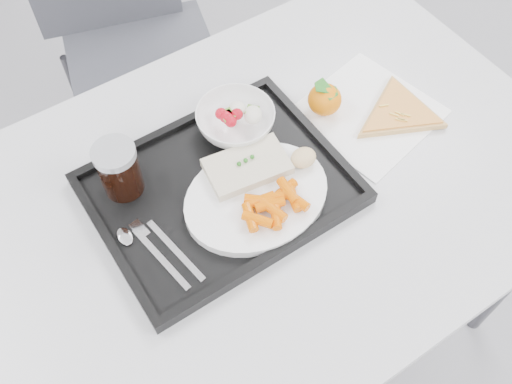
{
  "coord_description": "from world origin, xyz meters",
  "views": [
    {
      "loc": [
        -0.33,
        -0.18,
        1.63
      ],
      "look_at": [
        -0.02,
        0.28,
        0.77
      ],
      "focal_mm": 40.0,
      "sensor_mm": 36.0,
      "label": 1
    }
  ],
  "objects_px": {
    "table": "(260,206)",
    "pizza_slice": "(399,112)",
    "tangerine": "(325,99)",
    "dinner_plate": "(256,197)",
    "chair": "(126,25)",
    "tray": "(220,190)",
    "salad_bowl": "(235,120)",
    "cola_glass": "(119,169)"
  },
  "relations": [
    {
      "from": "tray",
      "to": "tangerine",
      "type": "height_order",
      "value": "tangerine"
    },
    {
      "from": "table",
      "to": "salad_bowl",
      "type": "height_order",
      "value": "salad_bowl"
    },
    {
      "from": "chair",
      "to": "pizza_slice",
      "type": "distance_m",
      "value": 0.87
    },
    {
      "from": "table",
      "to": "tangerine",
      "type": "xyz_separation_m",
      "value": [
        0.21,
        0.08,
        0.1
      ]
    },
    {
      "from": "table",
      "to": "pizza_slice",
      "type": "distance_m",
      "value": 0.34
    },
    {
      "from": "tangerine",
      "to": "dinner_plate",
      "type": "bearing_deg",
      "value": -155.04
    },
    {
      "from": "chair",
      "to": "tray",
      "type": "distance_m",
      "value": 0.8
    },
    {
      "from": "table",
      "to": "salad_bowl",
      "type": "distance_m",
      "value": 0.17
    },
    {
      "from": "cola_glass",
      "to": "dinner_plate",
      "type": "bearing_deg",
      "value": -40.27
    },
    {
      "from": "salad_bowl",
      "to": "tangerine",
      "type": "height_order",
      "value": "tangerine"
    },
    {
      "from": "cola_glass",
      "to": "pizza_slice",
      "type": "distance_m",
      "value": 0.56
    },
    {
      "from": "dinner_plate",
      "to": "pizza_slice",
      "type": "relative_size",
      "value": 1.21
    },
    {
      "from": "cola_glass",
      "to": "tangerine",
      "type": "xyz_separation_m",
      "value": [
        0.42,
        -0.05,
        -0.04
      ]
    },
    {
      "from": "salad_bowl",
      "to": "pizza_slice",
      "type": "distance_m",
      "value": 0.33
    },
    {
      "from": "chair",
      "to": "dinner_plate",
      "type": "height_order",
      "value": "chair"
    },
    {
      "from": "salad_bowl",
      "to": "cola_glass",
      "type": "xyz_separation_m",
      "value": [
        -0.24,
        -0.0,
        0.03
      ]
    },
    {
      "from": "dinner_plate",
      "to": "tray",
      "type": "bearing_deg",
      "value": 125.52
    },
    {
      "from": "chair",
      "to": "pizza_slice",
      "type": "bearing_deg",
      "value": -72.07
    },
    {
      "from": "salad_bowl",
      "to": "pizza_slice",
      "type": "height_order",
      "value": "salad_bowl"
    },
    {
      "from": "tray",
      "to": "cola_glass",
      "type": "relative_size",
      "value": 4.17
    },
    {
      "from": "dinner_plate",
      "to": "pizza_slice",
      "type": "height_order",
      "value": "dinner_plate"
    },
    {
      "from": "salad_bowl",
      "to": "pizza_slice",
      "type": "relative_size",
      "value": 0.68
    },
    {
      "from": "tangerine",
      "to": "pizza_slice",
      "type": "bearing_deg",
      "value": -38.13
    },
    {
      "from": "tray",
      "to": "tangerine",
      "type": "relative_size",
      "value": 5.28
    },
    {
      "from": "dinner_plate",
      "to": "table",
      "type": "bearing_deg",
      "value": 46.02
    },
    {
      "from": "dinner_plate",
      "to": "salad_bowl",
      "type": "bearing_deg",
      "value": 69.98
    },
    {
      "from": "table",
      "to": "cola_glass",
      "type": "height_order",
      "value": "cola_glass"
    },
    {
      "from": "dinner_plate",
      "to": "salad_bowl",
      "type": "xyz_separation_m",
      "value": [
        0.06,
        0.16,
        0.01
      ]
    },
    {
      "from": "salad_bowl",
      "to": "cola_glass",
      "type": "distance_m",
      "value": 0.24
    },
    {
      "from": "salad_bowl",
      "to": "tangerine",
      "type": "relative_size",
      "value": 1.78
    },
    {
      "from": "dinner_plate",
      "to": "pizza_slice",
      "type": "bearing_deg",
      "value": 2.65
    },
    {
      "from": "pizza_slice",
      "to": "tray",
      "type": "bearing_deg",
      "value": 174.04
    },
    {
      "from": "chair",
      "to": "dinner_plate",
      "type": "xyz_separation_m",
      "value": [
        -0.1,
        -0.81,
        0.24
      ]
    },
    {
      "from": "chair",
      "to": "tangerine",
      "type": "relative_size",
      "value": 10.91
    },
    {
      "from": "pizza_slice",
      "to": "tangerine",
      "type": "bearing_deg",
      "value": 141.87
    },
    {
      "from": "table",
      "to": "chair",
      "type": "height_order",
      "value": "chair"
    },
    {
      "from": "cola_glass",
      "to": "pizza_slice",
      "type": "bearing_deg",
      "value": -14.52
    },
    {
      "from": "tray",
      "to": "cola_glass",
      "type": "distance_m",
      "value": 0.18
    },
    {
      "from": "pizza_slice",
      "to": "chair",
      "type": "bearing_deg",
      "value": 107.93
    },
    {
      "from": "tangerine",
      "to": "chair",
      "type": "bearing_deg",
      "value": 101.16
    },
    {
      "from": "tray",
      "to": "salad_bowl",
      "type": "height_order",
      "value": "salad_bowl"
    },
    {
      "from": "table",
      "to": "tangerine",
      "type": "relative_size",
      "value": 14.07
    }
  ]
}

